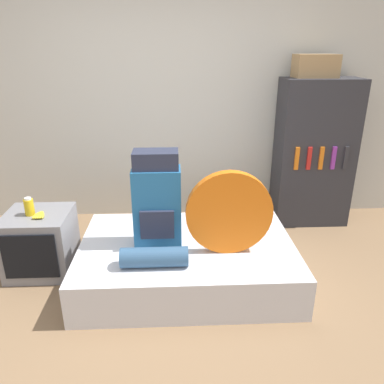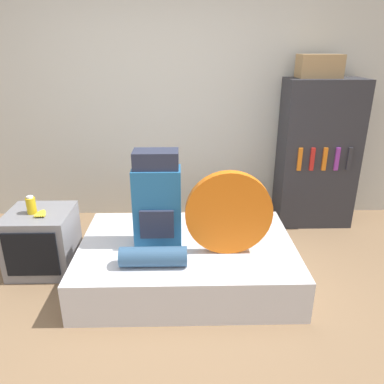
{
  "view_description": "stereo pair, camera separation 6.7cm",
  "coord_description": "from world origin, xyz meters",
  "px_view_note": "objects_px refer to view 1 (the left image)",
  "views": [
    {
      "loc": [
        0.12,
        -2.17,
        1.86
      ],
      "look_at": [
        0.25,
        0.54,
        0.79
      ],
      "focal_mm": 35.0,
      "sensor_mm": 36.0,
      "label": 1
    },
    {
      "loc": [
        0.18,
        -2.17,
        1.86
      ],
      "look_at": [
        0.25,
        0.54,
        0.79
      ],
      "focal_mm": 35.0,
      "sensor_mm": 36.0,
      "label": 2
    }
  ],
  "objects_px": {
    "tent_bag": "(229,213)",
    "bookshelf": "(314,154)",
    "backpack": "(157,201)",
    "television": "(41,242)",
    "canister": "(29,207)",
    "cardboard_box": "(315,66)",
    "sleeping_roll": "(154,257)"
  },
  "relations": [
    {
      "from": "cardboard_box",
      "to": "sleeping_roll",
      "type": "bearing_deg",
      "value": -137.19
    },
    {
      "from": "sleeping_roll",
      "to": "bookshelf",
      "type": "xyz_separation_m",
      "value": [
        1.65,
        1.41,
        0.36
      ]
    },
    {
      "from": "television",
      "to": "canister",
      "type": "relative_size",
      "value": 3.5
    },
    {
      "from": "cardboard_box",
      "to": "tent_bag",
      "type": "bearing_deg",
      "value": -128.39
    },
    {
      "from": "television",
      "to": "cardboard_box",
      "type": "relative_size",
      "value": 1.31
    },
    {
      "from": "bookshelf",
      "to": "television",
      "type": "bearing_deg",
      "value": -161.47
    },
    {
      "from": "tent_bag",
      "to": "backpack",
      "type": "bearing_deg",
      "value": 163.82
    },
    {
      "from": "sleeping_roll",
      "to": "cardboard_box",
      "type": "distance_m",
      "value": 2.48
    },
    {
      "from": "sleeping_roll",
      "to": "television",
      "type": "xyz_separation_m",
      "value": [
        -1.01,
        0.52,
        -0.14
      ]
    },
    {
      "from": "canister",
      "to": "cardboard_box",
      "type": "relative_size",
      "value": 0.37
    },
    {
      "from": "sleeping_roll",
      "to": "bookshelf",
      "type": "bearing_deg",
      "value": 40.65
    },
    {
      "from": "backpack",
      "to": "television",
      "type": "height_order",
      "value": "backpack"
    },
    {
      "from": "backpack",
      "to": "canister",
      "type": "distance_m",
      "value": 1.08
    },
    {
      "from": "television",
      "to": "bookshelf",
      "type": "relative_size",
      "value": 0.35
    },
    {
      "from": "backpack",
      "to": "canister",
      "type": "bearing_deg",
      "value": 171.15
    },
    {
      "from": "sleeping_roll",
      "to": "canister",
      "type": "height_order",
      "value": "canister"
    },
    {
      "from": "canister",
      "to": "television",
      "type": "bearing_deg",
      "value": 12.87
    },
    {
      "from": "tent_bag",
      "to": "television",
      "type": "bearing_deg",
      "value": 168.01
    },
    {
      "from": "bookshelf",
      "to": "cardboard_box",
      "type": "bearing_deg",
      "value": 153.86
    },
    {
      "from": "canister",
      "to": "bookshelf",
      "type": "relative_size",
      "value": 0.1
    },
    {
      "from": "backpack",
      "to": "bookshelf",
      "type": "height_order",
      "value": "bookshelf"
    },
    {
      "from": "cardboard_box",
      "to": "canister",
      "type": "bearing_deg",
      "value": -160.29
    },
    {
      "from": "bookshelf",
      "to": "cardboard_box",
      "type": "height_order",
      "value": "cardboard_box"
    },
    {
      "from": "television",
      "to": "bookshelf",
      "type": "bearing_deg",
      "value": 18.53
    },
    {
      "from": "tent_bag",
      "to": "cardboard_box",
      "type": "xyz_separation_m",
      "value": [
        1.0,
        1.26,
        0.99
      ]
    },
    {
      "from": "tent_bag",
      "to": "bookshelf",
      "type": "distance_m",
      "value": 1.64
    },
    {
      "from": "tent_bag",
      "to": "canister",
      "type": "xyz_separation_m",
      "value": [
        -1.62,
        0.33,
        -0.06
      ]
    },
    {
      "from": "bookshelf",
      "to": "tent_bag",
      "type": "bearing_deg",
      "value": -131.4
    },
    {
      "from": "backpack",
      "to": "cardboard_box",
      "type": "bearing_deg",
      "value": 35.43
    },
    {
      "from": "backpack",
      "to": "sleeping_roll",
      "type": "bearing_deg",
      "value": -92.71
    },
    {
      "from": "backpack",
      "to": "television",
      "type": "xyz_separation_m",
      "value": [
        -1.03,
        0.18,
        -0.45
      ]
    },
    {
      "from": "canister",
      "to": "bookshelf",
      "type": "xyz_separation_m",
      "value": [
        2.7,
        0.9,
        0.17
      ]
    }
  ]
}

